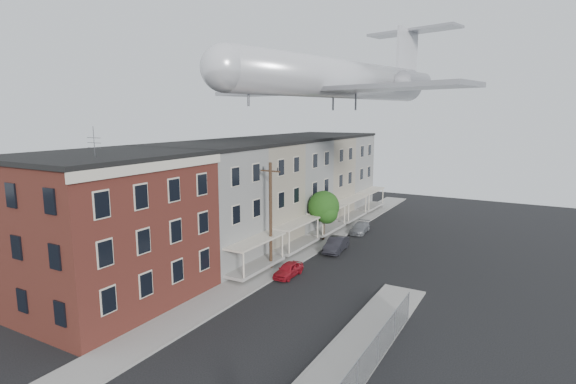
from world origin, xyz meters
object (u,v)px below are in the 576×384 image
(car_mid, at_px, (336,245))
(airplane, at_px, (342,79))
(utility_pole, at_px, (271,215))
(street_tree, at_px, (325,208))
(car_near, at_px, (288,270))
(car_far, at_px, (360,228))

(car_mid, xyz_separation_m, airplane, (-0.20, 1.11, 15.38))
(utility_pole, height_order, street_tree, utility_pole)
(street_tree, distance_m, car_mid, 4.68)
(street_tree, distance_m, car_near, 11.35)
(utility_pole, distance_m, car_mid, 8.66)
(utility_pole, relative_size, car_mid, 2.16)
(car_near, distance_m, car_far, 15.65)
(airplane, bearing_deg, street_tree, 144.28)
(street_tree, xyz_separation_m, car_mid, (2.54, -2.79, -2.76))
(utility_pole, relative_size, car_near, 2.70)
(utility_pole, relative_size, street_tree, 1.73)
(car_near, relative_size, car_far, 0.86)
(utility_pole, height_order, airplane, airplane)
(car_far, xyz_separation_m, airplane, (0.25, -6.51, 15.51))
(utility_pole, relative_size, airplane, 0.30)
(utility_pole, bearing_deg, car_far, 80.71)
(street_tree, bearing_deg, car_mid, -47.73)
(car_mid, bearing_deg, airplane, 94.37)
(car_mid, bearing_deg, street_tree, 126.30)
(car_near, distance_m, car_mid, 8.05)
(street_tree, relative_size, car_far, 1.35)
(utility_pole, xyz_separation_m, car_near, (2.19, -0.89, -4.11))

